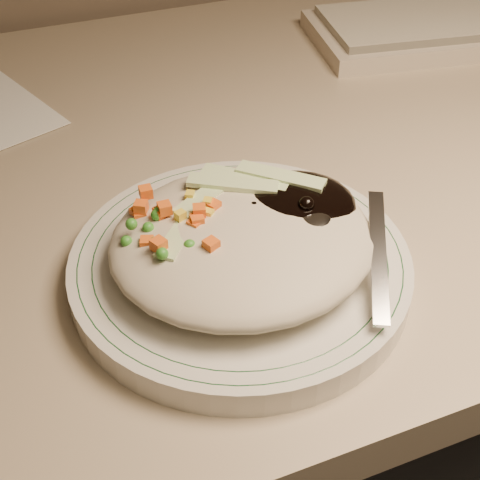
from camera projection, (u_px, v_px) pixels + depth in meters
name	position (u px, v px, depth m)	size (l,w,h in m)	color
desk	(256.00, 279.00, 0.80)	(1.40, 0.70, 0.74)	gray
plate	(240.00, 267.00, 0.50)	(0.25, 0.25, 0.02)	silver
plate_rim	(240.00, 257.00, 0.49)	(0.24, 0.24, 0.00)	#144723
meal	(246.00, 233.00, 0.48)	(0.21, 0.19, 0.05)	#B0A68E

